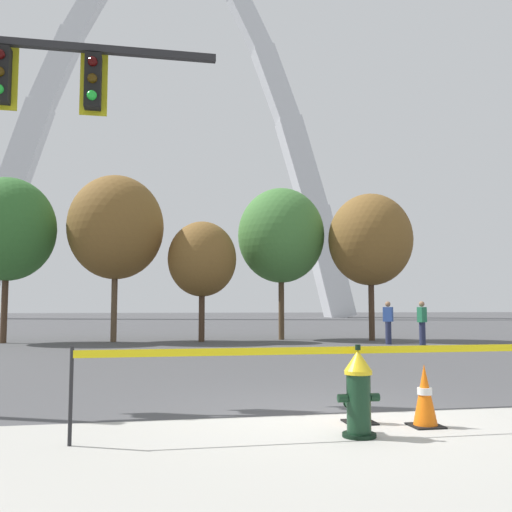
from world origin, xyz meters
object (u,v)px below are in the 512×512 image
object	(u,v)px
fire_hydrant	(358,393)
pedestrian_walking_left	(388,322)
monument_arch	(169,144)
traffic_cone_by_hydrant	(359,393)
traffic_cone_mid_sidewalk	(425,396)
pedestrian_standing_center	(422,323)

from	to	relation	value
fire_hydrant	pedestrian_walking_left	world-z (taller)	pedestrian_walking_left
fire_hydrant	monument_arch	world-z (taller)	monument_arch
monument_arch	pedestrian_walking_left	bearing A→B (deg)	-82.68
traffic_cone_by_hydrant	traffic_cone_mid_sidewalk	xyz separation A→B (m)	(0.68, -0.34, 0.00)
traffic_cone_mid_sidewalk	pedestrian_standing_center	size ratio (longest dim) A/B	0.46
traffic_cone_mid_sidewalk	monument_arch	xyz separation A→B (m)	(-0.86, 64.16, 21.28)
fire_hydrant	traffic_cone_by_hydrant	world-z (taller)	fire_hydrant
fire_hydrant	pedestrian_walking_left	bearing A→B (deg)	64.96
fire_hydrant	monument_arch	distance (m)	67.89
traffic_cone_mid_sidewalk	pedestrian_walking_left	world-z (taller)	pedestrian_walking_left
fire_hydrant	traffic_cone_mid_sidewalk	bearing A→B (deg)	19.96
fire_hydrant	monument_arch	bearing A→B (deg)	89.92
monument_arch	fire_hydrant	bearing A→B (deg)	-90.08
traffic_cone_by_hydrant	monument_arch	distance (m)	67.28
fire_hydrant	pedestrian_walking_left	xyz separation A→B (m)	(6.57, 14.06, 0.35)
traffic_cone_by_hydrant	pedestrian_standing_center	size ratio (longest dim) A/B	0.46
traffic_cone_mid_sidewalk	pedestrian_standing_center	distance (m)	14.23
pedestrian_walking_left	pedestrian_standing_center	bearing A→B (deg)	-51.37
monument_arch	pedestrian_walking_left	world-z (taller)	monument_arch
traffic_cone_by_hydrant	pedestrian_standing_center	xyz separation A→B (m)	(7.13, 12.33, 0.46)
fire_hydrant	traffic_cone_by_hydrant	xyz separation A→B (m)	(0.27, 0.68, -0.11)
traffic_cone_mid_sidewalk	pedestrian_walking_left	xyz separation A→B (m)	(5.62, 13.71, 0.46)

